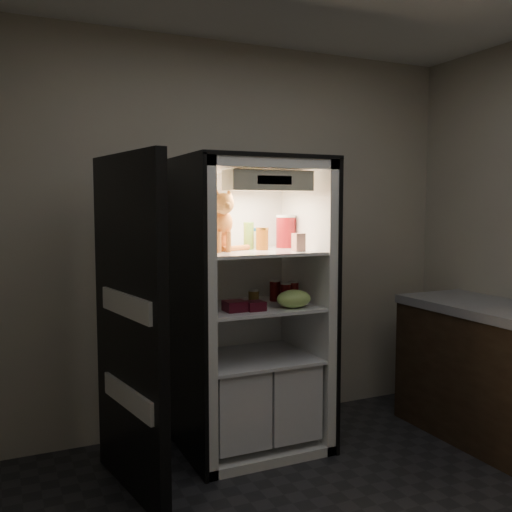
# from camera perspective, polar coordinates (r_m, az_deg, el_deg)

# --- Properties ---
(room_shell) EXTENTS (3.60, 3.60, 3.60)m
(room_shell) POSITION_cam_1_polar(r_m,az_deg,el_deg) (2.44, 12.71, 6.04)
(room_shell) COLOR white
(room_shell) RESTS_ON floor
(refrigerator) EXTENTS (0.90, 0.72, 1.88)m
(refrigerator) POSITION_cam_1_polar(r_m,az_deg,el_deg) (3.73, -0.66, -7.04)
(refrigerator) COLOR white
(refrigerator) RESTS_ON floor
(fridge_door) EXTENTS (0.21, 0.87, 1.85)m
(fridge_door) POSITION_cam_1_polar(r_m,az_deg,el_deg) (3.18, -12.56, -7.02)
(fridge_door) COLOR black
(fridge_door) RESTS_ON floor
(tabby_cat) EXTENTS (0.32, 0.37, 0.39)m
(tabby_cat) POSITION_cam_1_polar(r_m,az_deg,el_deg) (3.54, -3.87, 2.84)
(tabby_cat) COLOR orange
(tabby_cat) RESTS_ON refrigerator
(parmesan_shaker) EXTENTS (0.07, 0.07, 0.18)m
(parmesan_shaker) POSITION_cam_1_polar(r_m,az_deg,el_deg) (3.68, -0.74, 2.04)
(parmesan_shaker) COLOR #217B2D
(parmesan_shaker) RESTS_ON refrigerator
(mayo_tub) EXTENTS (0.10, 0.10, 0.13)m
(mayo_tub) POSITION_cam_1_polar(r_m,az_deg,el_deg) (3.79, 0.09, 1.81)
(mayo_tub) COLOR white
(mayo_tub) RESTS_ON refrigerator
(salsa_jar) EXTENTS (0.08, 0.08, 0.14)m
(salsa_jar) POSITION_cam_1_polar(r_m,az_deg,el_deg) (3.64, 0.62, 1.74)
(salsa_jar) COLOR maroon
(salsa_jar) RESTS_ON refrigerator
(pepper_jar) EXTENTS (0.13, 0.13, 0.22)m
(pepper_jar) POSITION_cam_1_polar(r_m,az_deg,el_deg) (3.83, 2.99, 2.49)
(pepper_jar) COLOR maroon
(pepper_jar) RESTS_ON refrigerator
(cream_carton) EXTENTS (0.07, 0.07, 0.11)m
(cream_carton) POSITION_cam_1_polar(r_m,az_deg,el_deg) (3.54, 4.28, 1.37)
(cream_carton) COLOR white
(cream_carton) RESTS_ON refrigerator
(soda_can_a) EXTENTS (0.07, 0.07, 0.13)m
(soda_can_a) POSITION_cam_1_polar(r_m,az_deg,el_deg) (3.80, 1.92, -3.50)
(soda_can_a) COLOR black
(soda_can_a) RESTS_ON refrigerator
(soda_can_b) EXTENTS (0.07, 0.07, 0.13)m
(soda_can_b) POSITION_cam_1_polar(r_m,az_deg,el_deg) (3.76, 3.74, -3.59)
(soda_can_b) COLOR black
(soda_can_b) RESTS_ON refrigerator
(soda_can_c) EXTENTS (0.07, 0.07, 0.13)m
(soda_can_c) POSITION_cam_1_polar(r_m,az_deg,el_deg) (3.71, 2.99, -3.75)
(soda_can_c) COLOR black
(soda_can_c) RESTS_ON refrigerator
(condiment_jar) EXTENTS (0.07, 0.07, 0.10)m
(condiment_jar) POSITION_cam_1_polar(r_m,az_deg,el_deg) (3.67, -0.24, -4.10)
(condiment_jar) COLOR #553E18
(condiment_jar) RESTS_ON refrigerator
(grape_bag) EXTENTS (0.22, 0.16, 0.11)m
(grape_bag) POSITION_cam_1_polar(r_m,az_deg,el_deg) (3.55, 3.80, -4.29)
(grape_bag) COLOR #A4CF60
(grape_bag) RESTS_ON refrigerator
(berry_box_left) EXTENTS (0.12, 0.12, 0.06)m
(berry_box_left) POSITION_cam_1_polar(r_m,az_deg,el_deg) (3.44, -2.13, -5.03)
(berry_box_left) COLOR #4F0D1C
(berry_box_left) RESTS_ON refrigerator
(berry_box_right) EXTENTS (0.11, 0.11, 0.06)m
(berry_box_right) POSITION_cam_1_polar(r_m,az_deg,el_deg) (3.46, -0.14, -5.01)
(berry_box_right) COLOR #4F0D1C
(berry_box_right) RESTS_ON refrigerator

